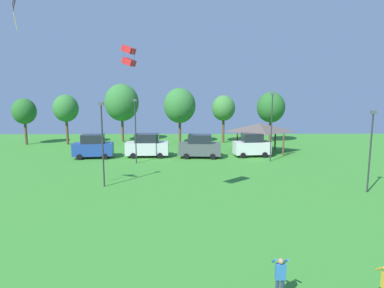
{
  "coord_description": "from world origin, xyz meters",
  "views": [
    {
      "loc": [
        -2.17,
        1.07,
        7.53
      ],
      "look_at": [
        -1.99,
        14.81,
        5.36
      ],
      "focal_mm": 32.0,
      "sensor_mm": 36.0,
      "label": 1
    }
  ],
  "objects_px": {
    "light_post_0": "(272,124)",
    "light_post_2": "(136,128)",
    "light_post_3": "(371,147)",
    "treeline_tree_3": "(180,106)",
    "parked_car_second_from_left": "(147,146)",
    "parked_car_third_from_left": "(200,147)",
    "light_post_1": "(102,140)",
    "person_standing_near_foreground": "(280,276)",
    "treeline_tree_4": "(224,108)",
    "parked_car_leftmost": "(93,147)",
    "park_pavilion": "(260,128)",
    "treeline_tree_2": "(122,103)",
    "parked_car_rightmost_in_row": "(252,145)",
    "kite_flying_5": "(129,56)",
    "treeline_tree_0": "(24,111)",
    "kite_flying_6": "(14,4)",
    "treeline_tree_1": "(66,109)",
    "treeline_tree_5": "(271,107)"
  },
  "relations": [
    {
      "from": "light_post_0",
      "to": "light_post_2",
      "type": "distance_m",
      "value": 14.2
    },
    {
      "from": "light_post_3",
      "to": "treeline_tree_3",
      "type": "height_order",
      "value": "treeline_tree_3"
    },
    {
      "from": "parked_car_second_from_left",
      "to": "parked_car_third_from_left",
      "type": "relative_size",
      "value": 1.0
    },
    {
      "from": "light_post_1",
      "to": "light_post_2",
      "type": "distance_m",
      "value": 8.81
    },
    {
      "from": "person_standing_near_foreground",
      "to": "treeline_tree_4",
      "type": "relative_size",
      "value": 0.24
    },
    {
      "from": "parked_car_third_from_left",
      "to": "parked_car_leftmost",
      "type": "bearing_deg",
      "value": -175.44
    },
    {
      "from": "park_pavilion",
      "to": "treeline_tree_2",
      "type": "relative_size",
      "value": 0.74
    },
    {
      "from": "parked_car_rightmost_in_row",
      "to": "light_post_1",
      "type": "height_order",
      "value": "light_post_1"
    },
    {
      "from": "treeline_tree_2",
      "to": "light_post_3",
      "type": "bearing_deg",
      "value": -48.24
    },
    {
      "from": "parked_car_third_from_left",
      "to": "light_post_2",
      "type": "bearing_deg",
      "value": -152.95
    },
    {
      "from": "kite_flying_5",
      "to": "light_post_0",
      "type": "bearing_deg",
      "value": 0.83
    },
    {
      "from": "parked_car_second_from_left",
      "to": "treeline_tree_2",
      "type": "bearing_deg",
      "value": 112.0
    },
    {
      "from": "kite_flying_5",
      "to": "treeline_tree_0",
      "type": "distance_m",
      "value": 21.52
    },
    {
      "from": "person_standing_near_foreground",
      "to": "parked_car_third_from_left",
      "type": "relative_size",
      "value": 0.34
    },
    {
      "from": "parked_car_second_from_left",
      "to": "park_pavilion",
      "type": "bearing_deg",
      "value": 10.14
    },
    {
      "from": "person_standing_near_foreground",
      "to": "treeline_tree_3",
      "type": "xyz_separation_m",
      "value": [
        -4.45,
        36.52,
        4.48
      ]
    },
    {
      "from": "kite_flying_6",
      "to": "treeline_tree_3",
      "type": "distance_m",
      "value": 22.74
    },
    {
      "from": "treeline_tree_1",
      "to": "light_post_2",
      "type": "bearing_deg",
      "value": -47.77
    },
    {
      "from": "kite_flying_6",
      "to": "treeline_tree_4",
      "type": "xyz_separation_m",
      "value": [
        22.43,
        12.98,
        -11.07
      ]
    },
    {
      "from": "treeline_tree_3",
      "to": "parked_car_rightmost_in_row",
      "type": "bearing_deg",
      "value": -48.39
    },
    {
      "from": "person_standing_near_foreground",
      "to": "treeline_tree_1",
      "type": "distance_m",
      "value": 41.66
    },
    {
      "from": "light_post_1",
      "to": "park_pavilion",
      "type": "bearing_deg",
      "value": 43.74
    },
    {
      "from": "person_standing_near_foreground",
      "to": "park_pavilion",
      "type": "height_order",
      "value": "park_pavilion"
    },
    {
      "from": "treeline_tree_4",
      "to": "parked_car_leftmost",
      "type": "bearing_deg",
      "value": -144.33
    },
    {
      "from": "kite_flying_5",
      "to": "treeline_tree_4",
      "type": "bearing_deg",
      "value": 50.66
    },
    {
      "from": "light_post_3",
      "to": "light_post_2",
      "type": "bearing_deg",
      "value": 150.71
    },
    {
      "from": "kite_flying_5",
      "to": "treeline_tree_3",
      "type": "relative_size",
      "value": 0.27
    },
    {
      "from": "parked_car_second_from_left",
      "to": "light_post_0",
      "type": "xyz_separation_m",
      "value": [
        13.42,
        -2.59,
        2.73
      ]
    },
    {
      "from": "park_pavilion",
      "to": "kite_flying_6",
      "type": "bearing_deg",
      "value": -169.44
    },
    {
      "from": "park_pavilion",
      "to": "parked_car_rightmost_in_row",
      "type": "bearing_deg",
      "value": -119.21
    },
    {
      "from": "person_standing_near_foreground",
      "to": "parked_car_leftmost",
      "type": "bearing_deg",
      "value": 96.78
    },
    {
      "from": "parked_car_second_from_left",
      "to": "treeline_tree_3",
      "type": "height_order",
      "value": "treeline_tree_3"
    },
    {
      "from": "kite_flying_5",
      "to": "treeline_tree_5",
      "type": "height_order",
      "value": "kite_flying_5"
    },
    {
      "from": "kite_flying_6",
      "to": "treeline_tree_1",
      "type": "bearing_deg",
      "value": 87.78
    },
    {
      "from": "light_post_0",
      "to": "parked_car_third_from_left",
      "type": "bearing_deg",
      "value": 164.55
    },
    {
      "from": "kite_flying_5",
      "to": "treeline_tree_4",
      "type": "relative_size",
      "value": 0.31
    },
    {
      "from": "person_standing_near_foreground",
      "to": "treeline_tree_4",
      "type": "xyz_separation_m",
      "value": [
        1.79,
        37.59,
        4.04
      ]
    },
    {
      "from": "light_post_1",
      "to": "treeline_tree_1",
      "type": "relative_size",
      "value": 0.96
    },
    {
      "from": "kite_flying_6",
      "to": "light_post_3",
      "type": "bearing_deg",
      "value": -20.65
    },
    {
      "from": "kite_flying_5",
      "to": "light_post_3",
      "type": "height_order",
      "value": "kite_flying_5"
    },
    {
      "from": "park_pavilion",
      "to": "light_post_0",
      "type": "distance_m",
      "value": 5.24
    },
    {
      "from": "kite_flying_6",
      "to": "park_pavilion",
      "type": "relative_size",
      "value": 0.57
    },
    {
      "from": "parked_car_third_from_left",
      "to": "parked_car_rightmost_in_row",
      "type": "height_order",
      "value": "parked_car_rightmost_in_row"
    },
    {
      "from": "parked_car_second_from_left",
      "to": "kite_flying_6",
      "type": "bearing_deg",
      "value": -170.67
    },
    {
      "from": "park_pavilion",
      "to": "light_post_0",
      "type": "relative_size",
      "value": 0.87
    },
    {
      "from": "light_post_2",
      "to": "parked_car_rightmost_in_row",
      "type": "bearing_deg",
      "value": 15.32
    },
    {
      "from": "light_post_0",
      "to": "treeline_tree_3",
      "type": "bearing_deg",
      "value": 129.08
    },
    {
      "from": "light_post_1",
      "to": "treeline_tree_2",
      "type": "height_order",
      "value": "treeline_tree_2"
    },
    {
      "from": "treeline_tree_1",
      "to": "treeline_tree_4",
      "type": "distance_m",
      "value": 22.02
    },
    {
      "from": "kite_flying_5",
      "to": "light_post_3",
      "type": "distance_m",
      "value": 23.47
    }
  ]
}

